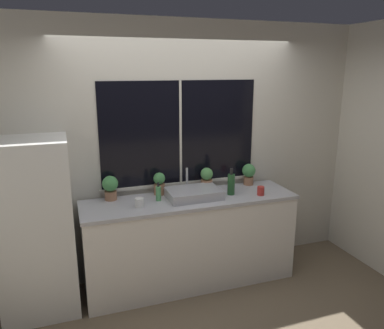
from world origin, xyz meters
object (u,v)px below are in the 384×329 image
sink (193,193)px  soap_bottle (158,193)px  mug_white (139,202)px  potted_plant_center_right (207,178)px  mug_red (261,191)px  potted_plant_far_right (249,173)px  potted_plant_far_left (110,187)px  refrigerator (36,228)px  bottle_tall (231,184)px  potted_plant_center_left (159,183)px

sink → soap_bottle: bearing=174.9°
mug_white → potted_plant_center_right: bearing=20.0°
sink → mug_red: bearing=-12.8°
potted_plant_center_right → potted_plant_far_right: (0.51, 0.00, 0.01)m
mug_red → potted_plant_center_right: bearing=141.3°
soap_bottle → mug_red: size_ratio=2.00×
potted_plant_far_left → refrigerator: bearing=-165.7°
soap_bottle → bottle_tall: size_ratio=0.67×
potted_plant_center_right → mug_red: bearing=-38.7°
refrigerator → sink: 1.51m
potted_plant_center_right → potted_plant_far_left: bearing=180.0°
potted_plant_center_right → sink: bearing=-136.7°
bottle_tall → potted_plant_center_left: bearing=160.7°
sink → potted_plant_far_right: size_ratio=2.24×
potted_plant_far_left → mug_red: size_ratio=2.66×
refrigerator → soap_bottle: (1.15, -0.00, 0.20)m
potted_plant_far_left → mug_white: 0.38m
potted_plant_center_left → potted_plant_far_right: potted_plant_far_right is taller
potted_plant_center_left → bottle_tall: 0.74m
potted_plant_center_left → bottle_tall: bearing=-19.3°
mug_red → potted_plant_center_left: bearing=159.6°
sink → mug_white: (-0.57, -0.08, -0.00)m
potted_plant_far_left → potted_plant_center_left: (0.50, -0.00, -0.02)m
potted_plant_far_left → potted_plant_center_left: bearing=-0.0°
refrigerator → potted_plant_center_left: (1.20, 0.18, 0.24)m
sink → mug_red: size_ratio=5.78×
refrigerator → mug_white: size_ratio=18.82×
potted_plant_center_left → mug_white: size_ratio=2.70×
bottle_tall → mug_red: bearing=-23.1°
refrigerator → potted_plant_far_right: 2.26m
sink → potted_plant_far_left: (-0.80, 0.21, 0.09)m
refrigerator → potted_plant_center_right: size_ratio=6.82×
mug_red → sink: bearing=167.2°
refrigerator → soap_bottle: refrigerator is taller
bottle_tall → potted_plant_center_right: bearing=125.5°
potted_plant_far_right → soap_bottle: bearing=-170.6°
mug_white → potted_plant_far_right: bearing=12.5°
bottle_tall → mug_red: size_ratio=3.01×
potted_plant_far_left → mug_white: potted_plant_far_left is taller
sink → soap_bottle: (-0.36, 0.03, 0.03)m
refrigerator → sink: size_ratio=3.06×
soap_bottle → potted_plant_far_right: bearing=9.4°
refrigerator → mug_white: 0.95m
sink → mug_white: size_ratio=6.16×
refrigerator → mug_red: refrigerator is taller
refrigerator → potted_plant_far_left: 0.77m
soap_bottle → mug_red: 1.06m
potted_plant_center_left → potted_plant_center_right: (0.53, -0.00, 0.00)m
soap_bottle → potted_plant_center_right: bearing=17.2°
soap_bottle → potted_plant_center_left: bearing=72.6°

